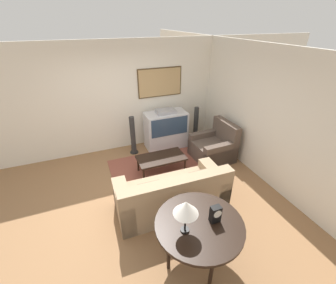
# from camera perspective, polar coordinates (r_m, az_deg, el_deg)

# --- Properties ---
(ground_plane) EXTENTS (12.00, 12.00, 0.00)m
(ground_plane) POSITION_cam_1_polar(r_m,az_deg,el_deg) (4.59, -6.62, -13.62)
(ground_plane) COLOR #8E6642
(wall_back) EXTENTS (12.00, 0.10, 2.70)m
(wall_back) POSITION_cam_1_polar(r_m,az_deg,el_deg) (5.75, -13.11, 10.70)
(wall_back) COLOR silver
(wall_back) RESTS_ON ground_plane
(wall_right) EXTENTS (0.06, 12.00, 2.70)m
(wall_right) POSITION_cam_1_polar(r_m,az_deg,el_deg) (5.04, 22.67, 6.50)
(wall_right) COLOR silver
(wall_right) RESTS_ON ground_plane
(area_rug) EXTENTS (2.15, 1.60, 0.01)m
(area_rug) POSITION_cam_1_polar(r_m,az_deg,el_deg) (5.25, -2.25, -6.98)
(area_rug) COLOR brown
(area_rug) RESTS_ON ground_plane
(tv) EXTENTS (1.07, 0.57, 1.06)m
(tv) POSITION_cam_1_polar(r_m,az_deg,el_deg) (5.94, -0.56, 3.15)
(tv) COLOR silver
(tv) RESTS_ON ground_plane
(couch) EXTENTS (1.99, 0.89, 0.85)m
(couch) POSITION_cam_1_polar(r_m,az_deg,el_deg) (4.13, 1.08, -13.28)
(couch) COLOR #9E8466
(couch) RESTS_ON ground_plane
(armchair) EXTENTS (0.92, 0.91, 0.93)m
(armchair) POSITION_cam_1_polar(r_m,az_deg,el_deg) (5.64, 11.56, -1.32)
(armchair) COLOR brown
(armchair) RESTS_ON ground_plane
(coffee_table) EXTENTS (1.05, 0.56, 0.40)m
(coffee_table) POSITION_cam_1_polar(r_m,az_deg,el_deg) (4.98, -1.73, -4.24)
(coffee_table) COLOR black
(coffee_table) RESTS_ON ground_plane
(console_table) EXTENTS (1.15, 1.15, 0.80)m
(console_table) POSITION_cam_1_polar(r_m,az_deg,el_deg) (3.13, 7.93, -20.52)
(console_table) COLOR black
(console_table) RESTS_ON ground_plane
(table_lamp) EXTENTS (0.30, 0.30, 0.47)m
(table_lamp) POSITION_cam_1_polar(r_m,az_deg,el_deg) (2.70, 4.58, -16.42)
(table_lamp) COLOR black
(table_lamp) RESTS_ON console_table
(mantel_clock) EXTENTS (0.13, 0.10, 0.24)m
(mantel_clock) POSITION_cam_1_polar(r_m,az_deg,el_deg) (3.05, 11.94, -17.45)
(mantel_clock) COLOR black
(mantel_clock) RESTS_ON console_table
(speaker_tower_left) EXTENTS (0.21, 0.21, 1.00)m
(speaker_tower_left) POSITION_cam_1_polar(r_m,az_deg,el_deg) (5.72, -8.89, 1.42)
(speaker_tower_left) COLOR black
(speaker_tower_left) RESTS_ON ground_plane
(speaker_tower_right) EXTENTS (0.21, 0.21, 1.00)m
(speaker_tower_right) POSITION_cam_1_polar(r_m,az_deg,el_deg) (6.29, 7.05, 4.20)
(speaker_tower_right) COLOR black
(speaker_tower_right) RESTS_ON ground_plane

